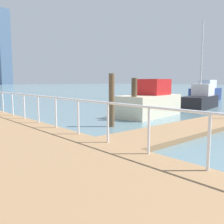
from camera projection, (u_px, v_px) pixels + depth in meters
name	position (u px, v px, depth m)	size (l,w,h in m)	color
ground_plane	(25.00, 108.00, 18.63)	(300.00, 300.00, 0.00)	slate
floating_dock	(209.00, 124.00, 11.26)	(13.75, 2.00, 0.18)	#93704C
boardwalk_railing	(66.00, 106.00, 8.02)	(0.06, 23.80, 1.08)	white
dock_piling_2	(112.00, 100.00, 10.89)	(0.25, 0.25, 2.35)	brown
dock_piling_5	(134.00, 99.00, 12.69)	(0.29, 0.29, 2.18)	brown
moored_boat_0	(200.00, 99.00, 18.56)	(4.66, 2.48, 6.44)	black
moored_boat_1	(150.00, 102.00, 14.35)	(4.48, 2.48, 2.14)	beige
moored_boat_3	(206.00, 93.00, 26.30)	(5.07, 2.06, 2.17)	navy
skyline_tower_4	(4.00, 47.00, 159.21)	(7.39, 6.25, 47.80)	slate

